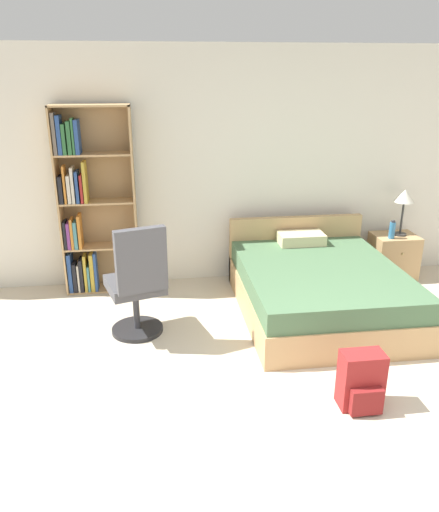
{
  "coord_description": "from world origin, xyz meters",
  "views": [
    {
      "loc": [
        -1.09,
        -2.28,
        2.32
      ],
      "look_at": [
        -0.52,
        1.98,
        0.72
      ],
      "focal_mm": 35.0,
      "sensor_mm": 36.0,
      "label": 1
    }
  ],
  "objects_px": {
    "bookshelf": "(87,206)",
    "nightstand": "(393,256)",
    "water_bottle": "(392,230)",
    "table_lamp": "(404,198)",
    "backpack_red": "(361,382)",
    "office_chair": "(138,285)",
    "bed": "(318,287)"
  },
  "relations": [
    {
      "from": "bookshelf",
      "to": "nightstand",
      "type": "relative_size",
      "value": 3.85
    },
    {
      "from": "water_bottle",
      "to": "nightstand",
      "type": "bearing_deg",
      "value": 43.63
    },
    {
      "from": "table_lamp",
      "to": "water_bottle",
      "type": "distance_m",
      "value": 0.39
    },
    {
      "from": "water_bottle",
      "to": "backpack_red",
      "type": "distance_m",
      "value": 2.57
    },
    {
      "from": "backpack_red",
      "to": "office_chair",
      "type": "bearing_deg",
      "value": 142.11
    },
    {
      "from": "nightstand",
      "to": "table_lamp",
      "type": "xyz_separation_m",
      "value": [
        0.05,
        0.01,
        0.7
      ]
    },
    {
      "from": "bookshelf",
      "to": "nightstand",
      "type": "height_order",
      "value": "bookshelf"
    },
    {
      "from": "nightstand",
      "to": "table_lamp",
      "type": "height_order",
      "value": "table_lamp"
    },
    {
      "from": "nightstand",
      "to": "table_lamp",
      "type": "relative_size",
      "value": 0.97
    },
    {
      "from": "backpack_red",
      "to": "bed",
      "type": "bearing_deg",
      "value": 83.73
    },
    {
      "from": "water_bottle",
      "to": "table_lamp",
      "type": "bearing_deg",
      "value": 34.11
    },
    {
      "from": "table_lamp",
      "to": "water_bottle",
      "type": "xyz_separation_m",
      "value": [
        -0.16,
        -0.11,
        -0.34
      ]
    },
    {
      "from": "bed",
      "to": "table_lamp",
      "type": "relative_size",
      "value": 3.57
    },
    {
      "from": "office_chair",
      "to": "table_lamp",
      "type": "xyz_separation_m",
      "value": [
        3.01,
        1.06,
        0.44
      ]
    },
    {
      "from": "bookshelf",
      "to": "backpack_red",
      "type": "height_order",
      "value": "bookshelf"
    },
    {
      "from": "bed",
      "to": "office_chair",
      "type": "height_order",
      "value": "office_chair"
    },
    {
      "from": "bed",
      "to": "nightstand",
      "type": "xyz_separation_m",
      "value": [
        1.18,
        0.77,
        -0.0
      ]
    },
    {
      "from": "office_chair",
      "to": "bed",
      "type": "bearing_deg",
      "value": 9.22
    },
    {
      "from": "nightstand",
      "to": "water_bottle",
      "type": "distance_m",
      "value": 0.39
    },
    {
      "from": "office_chair",
      "to": "nightstand",
      "type": "bearing_deg",
      "value": 19.64
    },
    {
      "from": "bookshelf",
      "to": "backpack_red",
      "type": "bearing_deg",
      "value": -48.33
    },
    {
      "from": "nightstand",
      "to": "table_lamp",
      "type": "distance_m",
      "value": 0.7
    },
    {
      "from": "bed",
      "to": "backpack_red",
      "type": "xyz_separation_m",
      "value": [
        -0.17,
        -1.55,
        -0.06
      ]
    },
    {
      "from": "nightstand",
      "to": "backpack_red",
      "type": "distance_m",
      "value": 2.68
    },
    {
      "from": "table_lamp",
      "to": "nightstand",
      "type": "bearing_deg",
      "value": -173.8
    },
    {
      "from": "bookshelf",
      "to": "table_lamp",
      "type": "bearing_deg",
      "value": -1.43
    },
    {
      "from": "bookshelf",
      "to": "bed",
      "type": "bearing_deg",
      "value": -20.43
    },
    {
      "from": "bookshelf",
      "to": "table_lamp",
      "type": "height_order",
      "value": "bookshelf"
    },
    {
      "from": "water_bottle",
      "to": "backpack_red",
      "type": "relative_size",
      "value": 0.49
    },
    {
      "from": "office_chair",
      "to": "backpack_red",
      "type": "height_order",
      "value": "office_chair"
    },
    {
      "from": "bed",
      "to": "backpack_red",
      "type": "relative_size",
      "value": 4.43
    },
    {
      "from": "bed",
      "to": "nightstand",
      "type": "distance_m",
      "value": 1.4
    }
  ]
}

